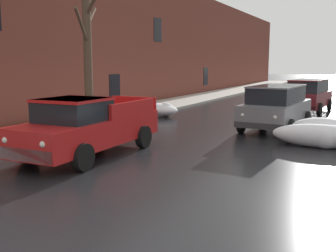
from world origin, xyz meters
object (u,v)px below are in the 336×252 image
Objects in this scene: bare_tree_second_along_sidewalk at (87,33)px; suv_grey_parked_kerbside_close at (276,106)px; pickup_truck_red_approaching_near_lane at (87,126)px; fire_hydrant at (17,138)px; suv_maroon_parked_kerbside_mid at (308,94)px.

suv_grey_parked_kerbside_close is (6.80, 3.51, -2.91)m from bare_tree_second_along_sidewalk.
bare_tree_second_along_sidewalk reaches higher than suv_grey_parked_kerbside_close.
pickup_truck_red_approaching_near_lane is at bearing -118.69° from suv_grey_parked_kerbside_close.
suv_grey_parked_kerbside_close reaches higher than fire_hydrant.
bare_tree_second_along_sidewalk is 5.33m from fire_hydrant.
suv_grey_parked_kerbside_close is at bearing 61.31° from pickup_truck_red_approaching_near_lane.
bare_tree_second_along_sidewalk reaches higher than fire_hydrant.
suv_maroon_parked_kerbside_mid reaches higher than pickup_truck_red_approaching_near_lane.
suv_maroon_parked_kerbside_mid is (0.36, 6.89, -0.00)m from suv_grey_parked_kerbside_close.
suv_maroon_parked_kerbside_mid reaches higher than fire_hydrant.
fire_hydrant is (0.15, -3.97, -3.55)m from bare_tree_second_along_sidewalk.
bare_tree_second_along_sidewalk is 8.19m from suv_grey_parked_kerbside_close.
suv_maroon_parked_kerbside_mid is at bearing 72.94° from pickup_truck_red_approaching_near_lane.
suv_grey_parked_kerbside_close is at bearing 27.30° from bare_tree_second_along_sidewalk.
bare_tree_second_along_sidewalk is 12.96m from suv_maroon_parked_kerbside_mid.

